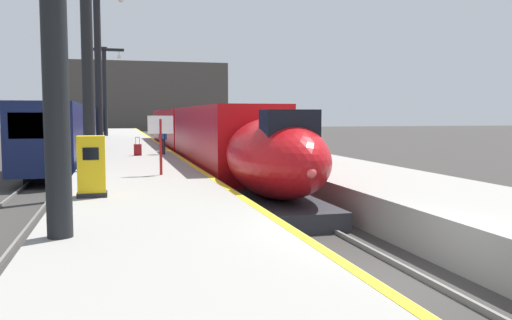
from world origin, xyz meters
The scene contains 18 objects.
ground_plane centered at (0.00, 0.00, 0.00)m, with size 260.00×260.00×0.00m, color #33302D.
platform_left centered at (-4.05, 24.75, 0.53)m, with size 4.80×110.00×1.05m, color gray.
platform_right centered at (4.05, 24.75, 0.53)m, with size 4.80×110.00×1.05m, color gray.
platform_left_safety_stripe centered at (-1.77, 24.75, 1.05)m, with size 0.20×107.80×0.01m, color yellow.
rail_main_left centered at (-0.75, 27.50, 0.06)m, with size 0.08×110.00×0.12m, color slate.
rail_main_right centered at (0.75, 27.50, 0.06)m, with size 0.08×110.00×0.12m, color slate.
rail_secondary_left centered at (-8.85, 27.50, 0.06)m, with size 0.08×110.00×0.12m, color slate.
rail_secondary_right centered at (-7.35, 27.50, 0.06)m, with size 0.08×110.00×0.12m, color slate.
highspeed_train_main centered at (0.00, 22.73, 1.93)m, with size 2.92×38.20×3.60m.
regional_train_adjacent centered at (-8.10, 33.34, 2.13)m, with size 2.85×36.60×3.80m.
station_column_mid centered at (-5.90, 12.62, 7.18)m, with size 4.00×0.68×10.32m.
station_column_far centered at (-5.90, 26.62, 7.20)m, with size 4.00×0.68×10.38m.
station_column_distant centered at (-5.90, 48.53, 6.51)m, with size 4.00×0.68×9.07m.
passenger_near_edge centered at (-2.44, 20.55, 2.04)m, with size 0.42×0.45×1.69m.
rolling_suitcase centered at (-3.81, 20.05, 1.35)m, with size 0.40×0.22×0.98m.
ticket_machine_yellow centered at (-5.55, 5.74, 1.79)m, with size 0.76×0.62×1.60m.
departure_info_board centered at (-3.37, 10.44, 2.56)m, with size 0.90×0.10×2.12m.
terminus_back_wall centered at (0.00, 102.00, 7.00)m, with size 36.00×2.00×14.00m, color #4C4742.
Camera 1 is at (-4.92, -8.80, 3.19)m, focal length 37.40 mm.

